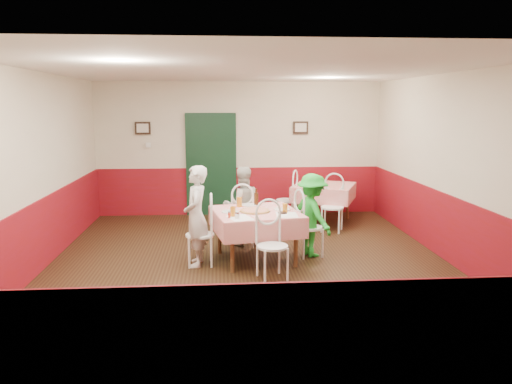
{
  "coord_description": "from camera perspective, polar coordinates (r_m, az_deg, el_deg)",
  "views": [
    {
      "loc": [
        -0.45,
        -7.07,
        2.34
      ],
      "look_at": [
        0.1,
        0.2,
        1.05
      ],
      "focal_mm": 35.0,
      "sensor_mm": 36.0,
      "label": 1
    }
  ],
  "objects": [
    {
      "name": "floor",
      "position": [
        7.46,
        -0.69,
        -8.24
      ],
      "size": [
        7.0,
        7.0,
        0.0
      ],
      "primitive_type": "plane",
      "color": "black",
      "rests_on": "ground"
    },
    {
      "name": "ceiling",
      "position": [
        7.1,
        -0.73,
        13.74
      ],
      "size": [
        7.0,
        7.0,
        0.0
      ],
      "primitive_type": "plane",
      "color": "white",
      "rests_on": "back_wall"
    },
    {
      "name": "back_wall",
      "position": [
        10.62,
        -1.92,
        4.94
      ],
      "size": [
        6.0,
        0.1,
        2.8
      ],
      "primitive_type": "cube",
      "color": "beige",
      "rests_on": "ground"
    },
    {
      "name": "front_wall",
      "position": [
        3.72,
        2.74,
        -4.58
      ],
      "size": [
        6.0,
        0.1,
        2.8
      ],
      "primitive_type": "cube",
      "color": "beige",
      "rests_on": "ground"
    },
    {
      "name": "left_wall",
      "position": [
        7.58,
        -24.0,
        2.04
      ],
      "size": [
        0.1,
        7.0,
        2.8
      ],
      "primitive_type": "cube",
      "color": "beige",
      "rests_on": "ground"
    },
    {
      "name": "right_wall",
      "position": [
        7.93,
        21.51,
        2.52
      ],
      "size": [
        0.1,
        7.0,
        2.8
      ],
      "primitive_type": "cube",
      "color": "beige",
      "rests_on": "ground"
    },
    {
      "name": "wainscot_back",
      "position": [
        10.73,
        -1.88,
        0.14
      ],
      "size": [
        6.0,
        0.03,
        1.0
      ],
      "primitive_type": "cube",
      "color": "maroon",
      "rests_on": "ground"
    },
    {
      "name": "wainscot_front",
      "position": [
        4.06,
        2.6,
        -16.92
      ],
      "size": [
        6.0,
        0.03,
        1.0
      ],
      "primitive_type": "cube",
      "color": "maroon",
      "rests_on": "ground"
    },
    {
      "name": "wainscot_left",
      "position": [
        7.74,
        -23.42,
        -4.57
      ],
      "size": [
        0.03,
        7.0,
        1.0
      ],
      "primitive_type": "cube",
      "color": "maroon",
      "rests_on": "ground"
    },
    {
      "name": "wainscot_right",
      "position": [
        8.07,
        21.01,
        -3.82
      ],
      "size": [
        0.03,
        7.0,
        1.0
      ],
      "primitive_type": "cube",
      "color": "maroon",
      "rests_on": "ground"
    },
    {
      "name": "door",
      "position": [
        10.6,
        -5.14,
        2.99
      ],
      "size": [
        0.96,
        0.06,
        2.1
      ],
      "primitive_type": "cube",
      "color": "black",
      "rests_on": "ground"
    },
    {
      "name": "picture_left",
      "position": [
        10.65,
        -12.82,
        7.14
      ],
      "size": [
        0.32,
        0.03,
        0.26
      ],
      "primitive_type": "cube",
      "color": "black",
      "rests_on": "back_wall"
    },
    {
      "name": "picture_right",
      "position": [
        10.68,
        5.13,
        7.35
      ],
      "size": [
        0.32,
        0.03,
        0.26
      ],
      "primitive_type": "cube",
      "color": "black",
      "rests_on": "back_wall"
    },
    {
      "name": "thermostat",
      "position": [
        10.66,
        -12.21,
        5.28
      ],
      "size": [
        0.1,
        0.03,
        0.1
      ],
      "primitive_type": "cube",
      "color": "white",
      "rests_on": "back_wall"
    },
    {
      "name": "main_table",
      "position": [
        7.55,
        0.0,
        -5.05
      ],
      "size": [
        1.42,
        1.42,
        0.77
      ],
      "primitive_type": "cube",
      "rotation": [
        0.0,
        0.0,
        0.19
      ],
      "color": "red",
      "rests_on": "ground"
    },
    {
      "name": "second_table",
      "position": [
        10.07,
        7.73,
        -1.32
      ],
      "size": [
        1.47,
        1.47,
        0.77
      ],
      "primitive_type": "cube",
      "rotation": [
        0.0,
        0.0,
        -0.4
      ],
      "color": "red",
      "rests_on": "ground"
    },
    {
      "name": "chair_left",
      "position": [
        7.37,
        -6.42,
        -4.9
      ],
      "size": [
        0.43,
        0.43,
        0.9
      ],
      "primitive_type": null,
      "rotation": [
        0.0,
        0.0,
        -1.53
      ],
      "color": "white",
      "rests_on": "ground"
    },
    {
      "name": "chair_right",
      "position": [
        7.79,
        6.07,
        -4.07
      ],
      "size": [
        0.52,
        0.52,
        0.9
      ],
      "primitive_type": null,
      "rotation": [
        0.0,
        0.0,
        1.84
      ],
      "color": "white",
      "rests_on": "ground"
    },
    {
      "name": "chair_far",
      "position": [
        8.33,
        -1.52,
        -3.08
      ],
      "size": [
        0.45,
        0.45,
        0.9
      ],
      "primitive_type": null,
      "rotation": [
        0.0,
        0.0,
        3.07
      ],
      "color": "white",
      "rests_on": "ground"
    },
    {
      "name": "chair_near",
      "position": [
        6.74,
        1.88,
        -6.24
      ],
      "size": [
        0.51,
        0.51,
        0.9
      ],
      "primitive_type": null,
      "rotation": [
        0.0,
        0.0,
        0.24
      ],
      "color": "white",
      "rests_on": "ground"
    },
    {
      "name": "chair_second_a",
      "position": [
        9.93,
        3.51,
        -0.97
      ],
      "size": [
        0.55,
        0.55,
        0.9
      ],
      "primitive_type": null,
      "rotation": [
        0.0,
        0.0,
        -1.97
      ],
      "color": "white",
      "rests_on": "ground"
    },
    {
      "name": "chair_second_b",
      "position": [
        9.34,
        8.7,
        -1.76
      ],
      "size": [
        0.55,
        0.55,
        0.9
      ],
      "primitive_type": null,
      "rotation": [
        0.0,
        0.0,
        -0.4
      ],
      "color": "white",
      "rests_on": "ground"
    },
    {
      "name": "pizza",
      "position": [
        7.41,
        -0.12,
        -2.17
      ],
      "size": [
        0.51,
        0.51,
        0.03
      ],
      "primitive_type": "cylinder",
      "rotation": [
        0.0,
        0.0,
        0.19
      ],
      "color": "#B74723",
      "rests_on": "main_table"
    },
    {
      "name": "plate_left",
      "position": [
        7.39,
        -3.0,
        -2.28
      ],
      "size": [
        0.29,
        0.29,
        0.01
      ],
      "primitive_type": "cylinder",
      "rotation": [
        0.0,
        0.0,
        0.19
      ],
      "color": "white",
      "rests_on": "main_table"
    },
    {
      "name": "plate_right",
      "position": [
        7.56,
        3.0,
        -2.0
      ],
      "size": [
        0.29,
        0.29,
        0.01
      ],
      "primitive_type": "cylinder",
      "rotation": [
        0.0,
        0.0,
        0.19
      ],
      "color": "white",
      "rests_on": "main_table"
    },
    {
      "name": "plate_far",
      "position": [
        7.87,
        -0.82,
        -1.49
      ],
      "size": [
        0.29,
        0.29,
        0.01
      ],
      "primitive_type": "cylinder",
      "rotation": [
        0.0,
        0.0,
        0.19
      ],
      "color": "white",
      "rests_on": "main_table"
    },
    {
      "name": "glass_a",
      "position": [
        7.1,
        -2.65,
        -2.25
      ],
      "size": [
        0.09,
        0.09,
        0.14
      ],
      "primitive_type": "cylinder",
      "rotation": [
        0.0,
        0.0,
        0.19
      ],
      "color": "#BF7219",
      "rests_on": "main_table"
    },
    {
      "name": "glass_b",
      "position": [
        7.36,
        3.34,
        -1.84
      ],
      "size": [
        0.08,
        0.08,
        0.13
      ],
      "primitive_type": "cylinder",
      "rotation": [
        0.0,
        0.0,
        0.19
      ],
      "color": "#BF7219",
      "rests_on": "main_table"
    },
    {
      "name": "glass_c",
      "position": [
        7.76,
        -1.92,
        -1.14
      ],
      "size": [
        0.1,
        0.1,
        0.15
      ],
      "primitive_type": "cylinder",
      "rotation": [
        0.0,
        0.0,
        0.19
      ],
      "color": "#BF7219",
      "rests_on": "main_table"
    },
    {
      "name": "beer_bottle",
      "position": [
        7.85,
        0.02,
        -0.67
      ],
      "size": [
        0.08,
        0.08,
        0.24
      ],
      "primitive_type": "cylinder",
      "rotation": [
        0.0,
        0.0,
        0.19
      ],
      "color": "#381C0A",
      "rests_on": "main_table"
    },
    {
      "name": "shaker_a",
      "position": [
        6.96,
        -2.28,
        -2.71
      ],
      "size": [
        0.04,
        0.04,
        0.09
      ],
      "primitive_type": "cylinder",
      "rotation": [
        0.0,
        0.0,
        0.19
      ],
      "color": "silver",
      "rests_on": "main_table"
    },
    {
      "name": "shaker_b",
      "position": [
        6.95,
        -2.05,
        -2.74
      ],
      "size": [
        0.04,
        0.04,
        0.09
      ],
      "primitive_type": "cylinder",
      "rotation": [
        0.0,
        0.0,
        0.19
      ],
      "color": "silver",
      "rests_on": "main_table"
    },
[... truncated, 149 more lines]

